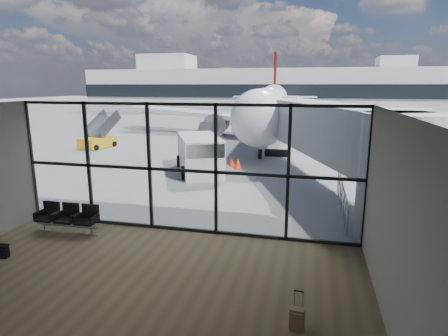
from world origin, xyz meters
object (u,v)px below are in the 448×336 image
at_px(seating_row, 69,216).
at_px(suitcase, 297,319).
at_px(airliner, 270,106).
at_px(belt_loader, 203,138).
at_px(backpack, 3,252).
at_px(mobile_stairs, 98,141).
at_px(service_van, 200,154).

xyz_separation_m(seating_row, suitcase, (8.06, -3.69, -0.30)).
distance_m(airliner, belt_loader, 10.49).
relative_size(seating_row, belt_loader, 0.58).
bearing_deg(suitcase, belt_loader, 115.86).
relative_size(backpack, airliner, 0.01).
distance_m(belt_loader, mobile_stairs, 8.69).
bearing_deg(suitcase, seating_row, 160.30).
height_order(seating_row, belt_loader, belt_loader).
distance_m(suitcase, service_van, 14.84).
bearing_deg(mobile_stairs, airliner, 57.40).
xyz_separation_m(service_van, mobile_stairs, (-10.82, 6.75, -0.52)).
distance_m(airliner, mobile_stairs, 18.03).
distance_m(backpack, service_van, 12.35).
relative_size(belt_loader, mobile_stairs, 1.06).
xyz_separation_m(backpack, belt_loader, (-0.43, 22.38, 0.38)).
bearing_deg(backpack, airliner, 75.88).
height_order(seating_row, backpack, seating_row).
bearing_deg(backpack, suitcase, -15.38).
distance_m(service_van, belt_loader, 10.72).
distance_m(backpack, mobile_stairs, 20.61).
relative_size(seating_row, mobile_stairs, 0.61).
bearing_deg(seating_row, service_van, 78.37).
distance_m(service_van, mobile_stairs, 12.77).
bearing_deg(suitcase, mobile_stairs, 135.02).
distance_m(suitcase, belt_loader, 25.45).
xyz_separation_m(service_van, belt_loader, (-2.89, 10.31, -0.52)).
relative_size(backpack, mobile_stairs, 0.11).
bearing_deg(suitcase, airliner, 102.50).
distance_m(backpack, suitcase, 8.79).
xyz_separation_m(backpack, service_van, (2.45, 12.07, 0.90)).
height_order(airliner, service_van, airliner).
height_order(backpack, service_van, service_van).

